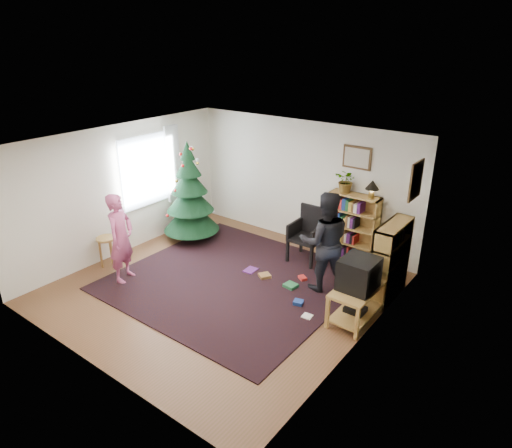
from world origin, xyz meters
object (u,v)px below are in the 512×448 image
Objects in this scene: stool at (107,244)px; person_by_chair at (325,242)px; christmas_tree at (190,200)px; bookshelf_back at (353,227)px; armchair at (310,232)px; potted_plant at (347,181)px; picture_back at (357,158)px; picture_right at (416,180)px; person_standing at (121,238)px; bookshelf_right at (390,260)px; tv_stand at (356,301)px; crt_tv at (359,274)px; table_lamp at (372,186)px.

stool is 3.97m from person_by_chair.
bookshelf_back is at bearing 21.19° from christmas_tree.
armchair is at bearing 15.91° from christmas_tree.
potted_plant is (2.88, 1.19, 0.65)m from christmas_tree.
christmas_tree is at bearing -39.13° from person_by_chair.
bookshelf_back is 2.22× the size of stool.
picture_back is 1.82m from person_by_chair.
picture_right reaches higher than person_standing.
picture_right reaches higher than bookshelf_right.
stool is 0.37× the size of person_standing.
tv_stand is (-0.12, -0.93, -0.34)m from bookshelf_right.
person_standing is (-4.04, -2.54, -1.16)m from picture_right.
bookshelf_right is 1.08m from person_by_chair.
stool is at bearing -164.92° from tv_stand.
armchair reaches higher than crt_tv.
crt_tv is (-0.12, -0.93, 0.12)m from bookshelf_right.
bookshelf_back is at bearing 36.47° from armchair.
crt_tv is (-0.26, -1.23, -1.16)m from picture_right.
stool is (-2.81, -2.51, -0.11)m from armchair.
potted_plant reaches higher than crt_tv.
christmas_tree is 1.90m from stool.
person_by_chair is (3.56, 1.70, 0.41)m from stool.
table_lamp reaches higher than bookshelf_right.
tv_stand is 0.60× the size of person_standing.
person_standing is 4.47m from table_lamp.
picture_right is 1.71m from crt_tv.
tv_stand is at bearing -101.73° from picture_right.
armchair is at bearing 177.12° from picture_right.
crt_tv is (1.07, -1.95, -1.16)m from picture_back.
crt_tv is at bearing -101.86° from picture_right.
person_by_chair is (-0.85, 0.51, 0.08)m from crt_tv.
armchair is (-1.73, 0.39, -0.10)m from bookshelf_right.
christmas_tree is 3.18m from potted_plant.
picture_right is at bearing -28.69° from picture_back.
bookshelf_right is 3.94× the size of table_lamp.
crt_tv is at bearing -69.76° from table_lamp.
picture_back is at bearing 48.03° from armchair.
table_lamp is at bearing -18.79° from picture_back.
christmas_tree reaches higher than stool.
bookshelf_back is 0.82× the size of person_standing.
armchair is (-0.63, -0.50, -0.10)m from bookshelf_back.
stool is 4.55m from potted_plant.
picture_back is 0.42× the size of bookshelf_right.
bookshelf_right is at bearing 82.66° from tv_stand.
person_standing is at bearing -131.86° from bookshelf_back.
person_by_chair is at bearing -147.22° from picture_right.
picture_right is at bearing 27.36° from stool.
potted_plant is at bearing 122.83° from tv_stand.
table_lamp is at bearing 0.00° from bookshelf_back.
picture_back is at bearing 118.65° from crt_tv.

